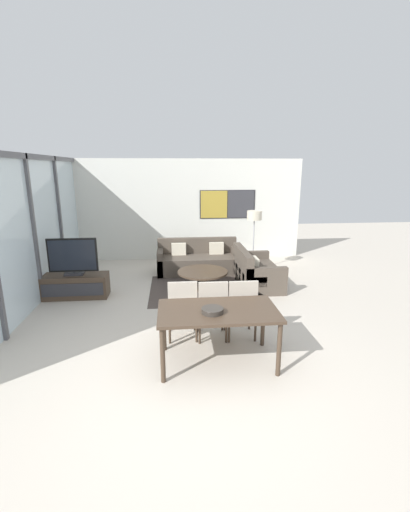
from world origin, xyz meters
TOP-DOWN VIEW (x-y plane):
  - ground_plane at (0.00, 0.00)m, footprint 24.00×24.00m
  - wall_back at (0.05, 6.19)m, footprint 6.78×0.09m
  - window_wall_left at (-2.89, 3.09)m, footprint 0.07×6.19m
  - area_rug at (0.34, 3.50)m, footprint 2.26×1.98m
  - tv_console at (-2.26, 3.28)m, footprint 1.28×0.49m
  - television at (-2.26, 3.28)m, footprint 0.96×0.20m
  - sofa_main at (0.34, 4.82)m, footprint 2.02×0.86m
  - sofa_side at (1.51, 3.68)m, footprint 0.86×1.53m
  - coffee_table at (0.34, 3.50)m, footprint 1.07×1.07m
  - dining_table at (0.28, 0.62)m, footprint 1.56×0.89m
  - dining_chair_left at (-0.16, 1.30)m, footprint 0.46×0.46m
  - dining_chair_centre at (0.28, 1.25)m, footprint 0.46×0.46m
  - dining_chair_right at (0.72, 1.24)m, footprint 0.46×0.46m
  - fruit_bowl at (0.19, 0.52)m, footprint 0.28×0.28m
  - floor_lamp at (1.71, 4.67)m, footprint 0.36×0.36m

SIDE VIEW (x-z plane):
  - ground_plane at x=0.00m, z-range 0.00..0.00m
  - area_rug at x=0.34m, z-range 0.00..0.01m
  - tv_console at x=-2.26m, z-range 0.00..0.47m
  - sofa_side at x=1.51m, z-range -0.14..0.68m
  - sofa_main at x=0.34m, z-range -0.13..0.68m
  - coffee_table at x=0.34m, z-range 0.10..0.51m
  - dining_chair_left at x=-0.16m, z-range 0.04..1.01m
  - dining_chair_centre at x=0.28m, z-range 0.04..1.01m
  - dining_chair_right at x=0.72m, z-range 0.04..1.01m
  - dining_table at x=0.28m, z-range 0.30..1.06m
  - fruit_bowl at x=0.19m, z-range 0.76..0.83m
  - television at x=-2.26m, z-range 0.46..1.21m
  - floor_lamp at x=1.71m, z-range 0.55..2.08m
  - wall_back at x=0.05m, z-range 0.01..2.81m
  - window_wall_left at x=-2.89m, z-range 0.13..2.93m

